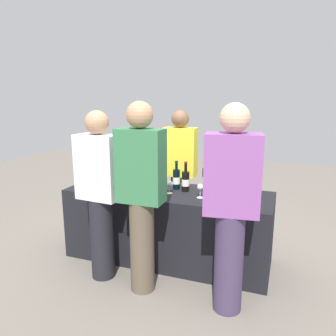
{
  "coord_description": "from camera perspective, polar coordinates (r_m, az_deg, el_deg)",
  "views": [
    {
      "loc": [
        1.15,
        -3.12,
        1.75
      ],
      "look_at": [
        0.0,
        0.0,
        1.01
      ],
      "focal_mm": 35.06,
      "sensor_mm": 36.0,
      "label": 1
    }
  ],
  "objects": [
    {
      "name": "wine_bottle_5",
      "position": [
        3.5,
        6.59,
        -1.9
      ],
      "size": [
        0.08,
        0.08,
        0.32
      ],
      "color": "black",
      "rests_on": "tasting_table"
    },
    {
      "name": "wine_bottle_1",
      "position": [
        3.79,
        -6.23,
        -1.03
      ],
      "size": [
        0.07,
        0.07,
        0.29
      ],
      "color": "black",
      "rests_on": "tasting_table"
    },
    {
      "name": "wine_bottle_4",
      "position": [
        3.45,
        3.07,
        -2.25
      ],
      "size": [
        0.08,
        0.08,
        0.32
      ],
      "color": "black",
      "rests_on": "tasting_table"
    },
    {
      "name": "wine_glass_1",
      "position": [
        3.36,
        0.26,
        -2.89
      ],
      "size": [
        0.07,
        0.07,
        0.14
      ],
      "color": "silver",
      "rests_on": "tasting_table"
    },
    {
      "name": "tasting_table",
      "position": [
        3.6,
        0.0,
        -9.88
      ],
      "size": [
        2.16,
        0.73,
        0.76
      ],
      "primitive_type": "cube",
      "color": "black",
      "rests_on": "ground_plane"
    },
    {
      "name": "wine_glass_2",
      "position": [
        3.23,
        5.64,
        -3.43
      ],
      "size": [
        0.07,
        0.07,
        0.14
      ],
      "color": "silver",
      "rests_on": "tasting_table"
    },
    {
      "name": "wine_glass_0",
      "position": [
        3.39,
        -1.41,
        -2.65
      ],
      "size": [
        0.07,
        0.07,
        0.14
      ],
      "color": "silver",
      "rests_on": "tasting_table"
    },
    {
      "name": "guest_1",
      "position": [
        2.86,
        -4.69,
        -4.18
      ],
      "size": [
        0.4,
        0.23,
        1.71
      ],
      "rotation": [
        0.0,
        0.0,
        0.01
      ],
      "color": "brown",
      "rests_on": "ground_plane"
    },
    {
      "name": "wine_bottle_2",
      "position": [
        3.71,
        -5.42,
        -1.22
      ],
      "size": [
        0.07,
        0.07,
        0.31
      ],
      "color": "black",
      "rests_on": "tasting_table"
    },
    {
      "name": "ground_plane",
      "position": [
        3.76,
        0.0,
        -15.27
      ],
      "size": [
        12.0,
        12.0,
        0.0
      ],
      "primitive_type": "plane",
      "color": "slate"
    },
    {
      "name": "wine_bottle_0",
      "position": [
        3.85,
        -8.87,
        -0.61
      ],
      "size": [
        0.07,
        0.07,
        0.34
      ],
      "color": "black",
      "rests_on": "tasting_table"
    },
    {
      "name": "menu_board",
      "position": [
        4.64,
        -4.61,
        -4.1
      ],
      "size": [
        0.53,
        0.13,
        0.86
      ],
      "primitive_type": "cube",
      "rotation": [
        0.0,
        0.0,
        0.2
      ],
      "color": "white",
      "rests_on": "ground_plane"
    },
    {
      "name": "guest_0",
      "position": [
        3.15,
        -11.74,
        -3.93
      ],
      "size": [
        0.43,
        0.26,
        1.62
      ],
      "rotation": [
        0.0,
        0.0,
        -0.09
      ],
      "color": "black",
      "rests_on": "ground_plane"
    },
    {
      "name": "wine_bottle_3",
      "position": [
        3.52,
        1.47,
        -1.91
      ],
      "size": [
        0.08,
        0.08,
        0.31
      ],
      "color": "black",
      "rests_on": "tasting_table"
    },
    {
      "name": "server_pouring",
      "position": [
        4.05,
        2.06,
        -0.32
      ],
      "size": [
        0.41,
        0.24,
        1.58
      ],
      "rotation": [
        0.0,
        0.0,
        3.18
      ],
      "color": "black",
      "rests_on": "ground_plane"
    },
    {
      "name": "guest_2",
      "position": [
        2.63,
        10.94,
        -6.21
      ],
      "size": [
        0.45,
        0.29,
        1.7
      ],
      "rotation": [
        0.0,
        0.0,
        0.14
      ],
      "color": "#3F3351",
      "rests_on": "ground_plane"
    },
    {
      "name": "wine_bottle_6",
      "position": [
        3.38,
        9.8,
        -2.56
      ],
      "size": [
        0.06,
        0.06,
        0.32
      ],
      "color": "black",
      "rests_on": "tasting_table"
    },
    {
      "name": "wine_bottle_7",
      "position": [
        3.39,
        14.53,
        -2.85
      ],
      "size": [
        0.08,
        0.08,
        0.31
      ],
      "color": "black",
      "rests_on": "tasting_table"
    }
  ]
}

